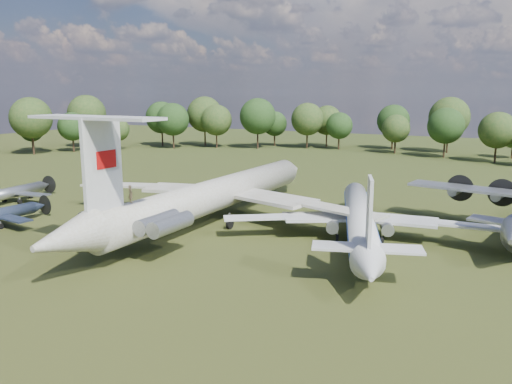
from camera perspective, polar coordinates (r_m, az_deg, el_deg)
The scene contains 5 objects.
ground at distance 66.99m, azimuth -7.78°, elevation -3.23°, with size 300.00×300.00×0.00m, color #1D3712.
il62_airliner at distance 65.26m, azimuth -4.55°, elevation -0.97°, with size 44.76×58.19×5.71m, color silver, non-canonical shape.
tu104_jet at distance 57.75m, azimuth 11.74°, elevation -3.59°, with size 31.15×41.53×4.15m, color silver, non-canonical shape.
small_prop_northwest at distance 85.40m, azimuth -26.00°, elevation -0.28°, with size 12.27×16.73×2.45m, color #ACAFB4, non-canonical shape.
person_on_il62 at distance 52.08m, azimuth -14.15°, elevation -0.20°, with size 0.66×0.43×1.80m, color olive.
Camera 1 is at (37.96, -52.62, 16.68)m, focal length 35.00 mm.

